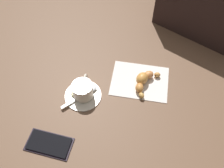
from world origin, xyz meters
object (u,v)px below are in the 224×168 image
object	(u,v)px
teaspoon	(85,94)
cell_phone	(49,144)
espresso_cup	(83,90)
saucer	(83,95)
napkin	(140,81)
croissant	(144,80)
sugar_packet	(77,89)
laptop_bag	(204,10)

from	to	relation	value
teaspoon	cell_phone	xyz separation A→B (m)	(0.11, 0.16, -0.01)
espresso_cup	cell_phone	xyz separation A→B (m)	(0.10, 0.17, -0.03)
saucer	teaspoon	distance (m)	0.01
espresso_cup	cell_phone	size ratio (longest dim) A/B	0.63
saucer	napkin	world-z (taller)	saucer
espresso_cup	croissant	xyz separation A→B (m)	(-0.21, -0.03, -0.01)
napkin	croissant	world-z (taller)	croissant
saucer	cell_phone	bearing A→B (deg)	57.96
teaspoon	napkin	bearing A→B (deg)	-166.62
sugar_packet	cell_phone	bearing A→B (deg)	7.02
sugar_packet	croissant	size ratio (longest dim) A/B	0.52
espresso_cup	sugar_packet	world-z (taller)	espresso_cup
sugar_packet	napkin	world-z (taller)	sugar_packet
croissant	teaspoon	bearing A→B (deg)	9.93
cell_phone	laptop_bag	world-z (taller)	laptop_bag
teaspoon	laptop_bag	xyz separation A→B (m)	(-0.45, -0.26, 0.11)
espresso_cup	croissant	distance (m)	0.21
espresso_cup	cell_phone	distance (m)	0.20
espresso_cup	sugar_packet	size ratio (longest dim) A/B	1.65
espresso_cup	teaspoon	size ratio (longest dim) A/B	0.77
napkin	croissant	distance (m)	0.02
saucer	cell_phone	world-z (taller)	same
saucer	croissant	xyz separation A→B (m)	(-0.21, -0.04, 0.02)
teaspoon	sugar_packet	size ratio (longest dim) A/B	2.15
sugar_packet	cell_phone	xyz separation A→B (m)	(0.08, 0.18, -0.01)
cell_phone	saucer	bearing A→B (deg)	-122.04
espresso_cup	laptop_bag	distance (m)	0.53
croissant	sugar_packet	bearing A→B (deg)	3.95
napkin	laptop_bag	bearing A→B (deg)	-139.36
espresso_cup	teaspoon	distance (m)	0.02
teaspoon	sugar_packet	bearing A→B (deg)	-37.49
espresso_cup	napkin	distance (m)	0.20
espresso_cup	napkin	xyz separation A→B (m)	(-0.20, -0.04, -0.03)
teaspoon	laptop_bag	bearing A→B (deg)	-149.35
teaspoon	cell_phone	world-z (taller)	teaspoon
croissant	napkin	bearing A→B (deg)	-45.37
croissant	laptop_bag	xyz separation A→B (m)	(-0.25, -0.23, 0.10)
espresso_cup	saucer	bearing A→B (deg)	49.90
saucer	teaspoon	size ratio (longest dim) A/B	0.99
cell_phone	laptop_bag	bearing A→B (deg)	-142.32
saucer	cell_phone	size ratio (longest dim) A/B	0.80
saucer	napkin	size ratio (longest dim) A/B	0.62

